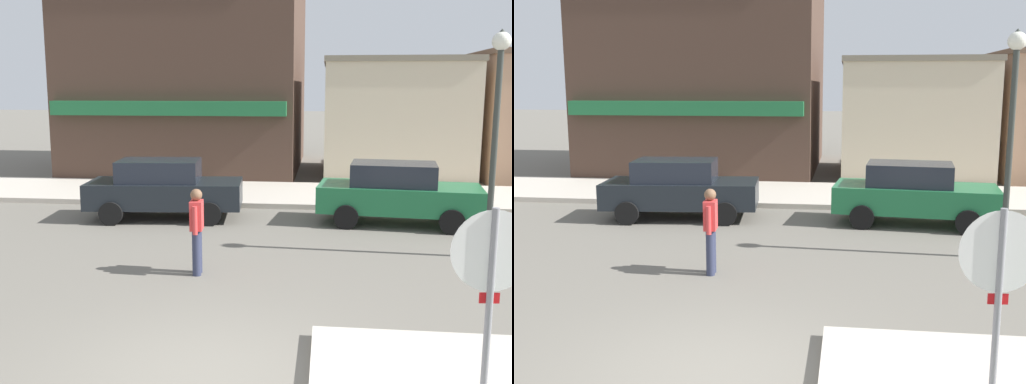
# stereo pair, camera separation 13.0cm
# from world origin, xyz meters

# --- Properties ---
(ground_plane) EXTENTS (160.00, 160.00, 0.00)m
(ground_plane) POSITION_xyz_m (0.00, 0.00, 0.00)
(ground_plane) COLOR #6B665B
(kerb_far) EXTENTS (80.00, 4.00, 0.15)m
(kerb_far) POSITION_xyz_m (0.00, 12.23, 0.07)
(kerb_far) COLOR beige
(kerb_far) RESTS_ON ground
(stop_sign) EXTENTS (0.82, 0.09, 2.30)m
(stop_sign) POSITION_xyz_m (2.96, -0.60, 1.52)
(stop_sign) COLOR gray
(stop_sign) RESTS_ON ground
(lamp_post) EXTENTS (0.36, 0.36, 4.54)m
(lamp_post) POSITION_xyz_m (4.64, 5.85, 2.96)
(lamp_post) COLOR #333833
(lamp_post) RESTS_ON ground
(parked_car_nearest) EXTENTS (4.14, 2.17, 1.56)m
(parked_car_nearest) POSITION_xyz_m (-2.91, 8.69, 0.81)
(parked_car_nearest) COLOR black
(parked_car_nearest) RESTS_ON ground
(parked_car_second) EXTENTS (4.16, 2.20, 1.56)m
(parked_car_second) POSITION_xyz_m (3.13, 8.74, 0.81)
(parked_car_second) COLOR #1E6B3D
(parked_car_second) RESTS_ON ground
(pedestrian_crossing_near) EXTENTS (0.25, 0.56, 1.61)m
(pedestrian_crossing_near) POSITION_xyz_m (-1.01, 4.08, 0.87)
(pedestrian_crossing_near) COLOR #2D334C
(pedestrian_crossing_near) RESTS_ON ground
(building_corner_shop) EXTENTS (9.08, 10.06, 8.21)m
(building_corner_shop) POSITION_xyz_m (-4.25, 19.00, 4.11)
(building_corner_shop) COLOR #473328
(building_corner_shop) RESTS_ON ground
(building_storefront_left_near) EXTENTS (5.38, 6.24, 4.49)m
(building_storefront_left_near) POSITION_xyz_m (3.88, 17.51, 2.25)
(building_storefront_left_near) COLOR beige
(building_storefront_left_near) RESTS_ON ground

